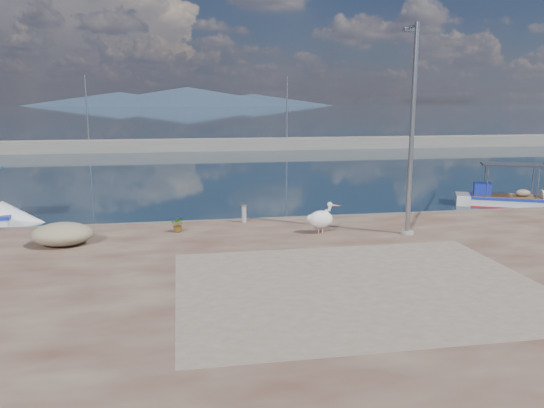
{
  "coord_description": "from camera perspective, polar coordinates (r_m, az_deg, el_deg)",
  "views": [
    {
      "loc": [
        -3.32,
        -14.94,
        5.0
      ],
      "look_at": [
        0.0,
        3.8,
        1.3
      ],
      "focal_mm": 35.0,
      "sensor_mm": 36.0,
      "label": 1
    }
  ],
  "objects": [
    {
      "name": "quay",
      "position": [
        10.66,
        9.6,
        -15.63
      ],
      "size": [
        44.0,
        22.0,
        0.5
      ],
      "primitive_type": "cube",
      "color": "#4D2721",
      "rests_on": "ground"
    },
    {
      "name": "quay_patch",
      "position": [
        13.47,
        9.38,
        -8.64
      ],
      "size": [
        9.0,
        7.0,
        0.01
      ],
      "primitive_type": "cube",
      "color": "gray",
      "rests_on": "quay"
    },
    {
      "name": "potted_plant",
      "position": [
        18.81,
        -10.05,
        -2.16
      ],
      "size": [
        0.52,
        0.46,
        0.55
      ],
      "primitive_type": "imported",
      "rotation": [
        0.0,
        0.0,
        -0.06
      ],
      "color": "#33722D",
      "rests_on": "quay"
    },
    {
      "name": "lamp_post",
      "position": [
        18.43,
        14.76,
        6.9
      ],
      "size": [
        0.44,
        0.96,
        7.0
      ],
      "color": "gray",
      "rests_on": "quay"
    },
    {
      "name": "boat_right",
      "position": [
        28.18,
        24.01,
        0.2
      ],
      "size": [
        5.21,
        3.63,
        2.4
      ],
      "rotation": [
        0.0,
        0.0,
        -0.45
      ],
      "color": "white",
      "rests_on": "ground"
    },
    {
      "name": "ground",
      "position": [
        16.1,
        2.38,
        -7.1
      ],
      "size": [
        1400.0,
        1400.0,
        0.0
      ],
      "primitive_type": "plane",
      "color": "#162635",
      "rests_on": "ground"
    },
    {
      "name": "bollard_near",
      "position": [
        19.98,
        -3.03,
        -0.91
      ],
      "size": [
        0.23,
        0.23,
        0.71
      ],
      "color": "gray",
      "rests_on": "quay"
    },
    {
      "name": "net_pile_b",
      "position": [
        18.06,
        -21.65,
        -3.03
      ],
      "size": [
        1.87,
        1.45,
        0.73
      ],
      "primitive_type": "ellipsoid",
      "color": "tan",
      "rests_on": "quay"
    },
    {
      "name": "mountains",
      "position": [
        665.0,
        -9.57,
        11.23
      ],
      "size": [
        370.0,
        280.0,
        22.0
      ],
      "color": "#28384C",
      "rests_on": "ground"
    },
    {
      "name": "breakwater",
      "position": [
        55.22,
        -6.61,
        6.36
      ],
      "size": [
        120.0,
        2.2,
        7.5
      ],
      "color": "gray",
      "rests_on": "ground"
    },
    {
      "name": "pelican",
      "position": [
        18.35,
        5.33,
        -1.57
      ],
      "size": [
        1.15,
        0.63,
        1.1
      ],
      "rotation": [
        0.0,
        0.0,
        -0.14
      ],
      "color": "tan",
      "rests_on": "quay"
    }
  ]
}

